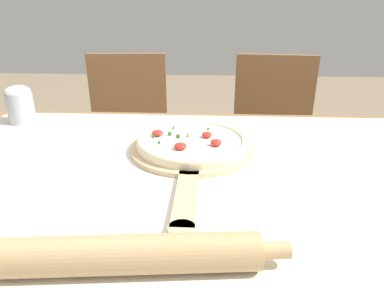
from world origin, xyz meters
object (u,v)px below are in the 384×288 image
rolling_pin (131,254)px  flour_cup (20,104)px  chair_left (128,134)px  chair_right (271,136)px  pizza (193,141)px  pizza_peel (192,152)px

rolling_pin → flour_cup: size_ratio=3.84×
rolling_pin → chair_left: chair_left is taller
chair_left → flour_cup: chair_left is taller
rolling_pin → chair_right: bearing=70.6°
flour_cup → pizza: bearing=-19.7°
rolling_pin → chair_right: size_ratio=0.52×
pizza_peel → flour_cup: (-0.58, 0.23, 0.06)m
pizza_peel → chair_right: chair_right is taller
pizza → chair_right: (0.35, 0.72, -0.26)m
pizza_peel → chair_left: (-0.36, 0.75, -0.24)m
flour_cup → chair_left: bearing=67.1°
rolling_pin → chair_left: size_ratio=0.52×
pizza → flour_cup: size_ratio=2.44×
pizza_peel → flour_cup: flour_cup is taller
pizza_peel → chair_left: bearing=115.4°
pizza → rolling_pin: 0.46m
chair_left → chair_right: 0.70m
pizza → flour_cup: 0.61m
pizza_peel → chair_left: chair_left is taller
chair_right → pizza_peel: bearing=-108.5°
chair_left → pizza_peel: bearing=-68.7°
rolling_pin → flour_cup: 0.83m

